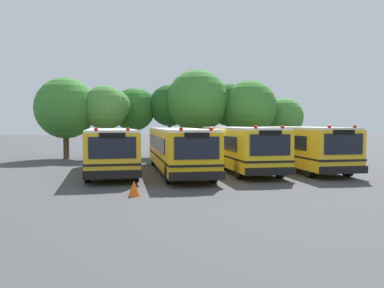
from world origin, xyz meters
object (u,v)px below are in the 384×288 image
tree_1 (108,107)px  tree_3 (170,106)px  school_bus_0 (111,149)px  traffic_cone (134,188)px  school_bus_2 (240,147)px  tree_4 (199,102)px  school_bus_1 (178,148)px  tree_0 (67,109)px  tree_2 (135,109)px  tree_5 (228,105)px  tree_6 (250,108)px  school_bus_3 (299,146)px  tree_7 (283,117)px

tree_1 → tree_3: (5.22, 1.55, 0.25)m
school_bus_0 → traffic_cone: size_ratio=16.35×
school_bus_2 → tree_4: bearing=-88.1°
school_bus_1 → tree_3: tree_3 is taller
school_bus_1 → school_bus_2: (3.67, -0.01, 0.03)m
tree_0 → tree_2: (5.38, 1.47, 0.08)m
tree_0 → tree_4: tree_4 is taller
school_bus_1 → tree_5: bearing=-119.2°
tree_0 → traffic_cone: bearing=-76.1°
tree_0 → tree_6: 14.75m
traffic_cone → school_bus_3: bearing=34.9°
school_bus_0 → tree_7: size_ratio=1.97×
tree_6 → tree_7: bearing=13.9°
tree_1 → tree_7: size_ratio=1.16×
tree_2 → tree_1: bearing=-138.5°
traffic_cone → school_bus_0: bearing=97.2°
tree_5 → traffic_cone: size_ratio=10.21×
tree_3 → tree_7: bearing=-7.5°
school_bus_0 → tree_1: 9.93m
school_bus_0 → tree_3: bearing=-115.5°
tree_6 → school_bus_3: bearing=-90.9°
tree_0 → traffic_cone: size_ratio=10.61×
tree_7 → school_bus_2: bearing=-125.3°
school_bus_3 → tree_7: 10.77m
tree_2 → traffic_cone: bearing=-93.2°
school_bus_0 → tree_7: 17.70m
tree_7 → tree_1: bearing=-178.9°
school_bus_3 → tree_5: bearing=-80.7°
tree_1 → tree_7: 14.89m
tree_2 → tree_4: 5.44m
tree_7 → tree_4: bearing=178.5°
school_bus_0 → tree_2: 12.03m
school_bus_1 → tree_5: tree_5 is taller
tree_0 → tree_6: (14.71, -1.08, 0.11)m
school_bus_2 → tree_4: 10.80m
school_bus_1 → school_bus_3: school_bus_3 is taller
tree_4 → tree_2: bearing=163.5°
tree_4 → tree_7: (7.40, -0.19, -1.23)m
school_bus_0 → tree_3: 12.50m
tree_2 → tree_5: 7.88m
tree_6 → tree_7: (3.27, 0.81, -0.72)m
school_bus_0 → tree_6: tree_6 is taller
school_bus_2 → tree_5: bearing=-102.0°
tree_2 → school_bus_2: bearing=-65.4°
school_bus_2 → tree_4: size_ratio=1.34×
tree_6 → tree_7: size_ratio=1.28×
school_bus_2 → tree_7: (7.17, 10.13, 1.93)m
tree_1 → tree_6: 11.62m
traffic_cone → tree_2: bearing=86.8°
school_bus_1 → tree_2: (-1.76, 11.85, 2.66)m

